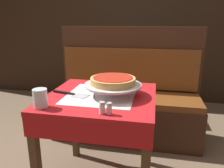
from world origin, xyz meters
The scene contains 11 objects.
dining_table_front centered at (0.00, 0.00, 0.63)m, with size 0.73×0.73×0.73m.
dining_table_rear centered at (0.07, 1.51, 0.60)m, with size 0.64×0.64×0.73m.
booth_bench centered at (0.08, 0.80, 0.34)m, with size 1.50×0.49×1.16m.
back_wall_panel centered at (0.00, 2.04, 1.20)m, with size 6.00×0.04×2.40m, color black.
pizza_pan_stand centered at (0.08, 0.01, 0.80)m, with size 0.38×0.38×0.08m.
deep_dish_pizza centered at (0.08, 0.01, 0.83)m, with size 0.30×0.30×0.05m.
pizza_server centered at (-0.20, -0.03, 0.73)m, with size 0.28×0.12×0.01m.
water_glass_near centered at (-0.29, -0.28, 0.78)m, with size 0.08×0.08×0.11m.
salt_shaker centered at (0.08, -0.30, 0.76)m, with size 0.03×0.03×0.07m.
pepper_shaker centered at (0.12, -0.30, 0.76)m, with size 0.03×0.03×0.06m.
condiment_caddy centered at (0.03, 1.57, 0.77)m, with size 0.14×0.14×0.18m.
Camera 1 is at (0.35, -1.36, 1.21)m, focal length 35.00 mm.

